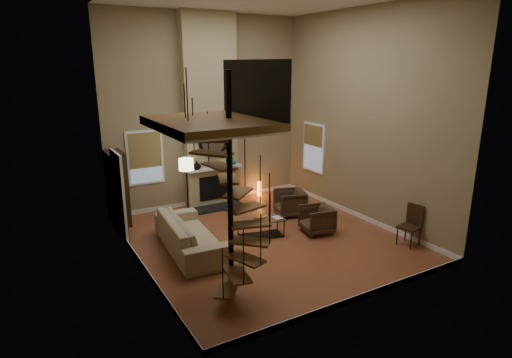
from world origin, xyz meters
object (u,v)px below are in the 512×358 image
floor_lamp (186,169)px  armchair_far (319,219)px  armchair_near (292,203)px  side_chair (412,223)px  accent_lamp (259,189)px  coffee_table (261,226)px  sofa (190,234)px  hutch (117,189)px

floor_lamp → armchair_far: bearing=-44.6°
armchair_near → floor_lamp: bearing=-94.8°
side_chair → armchair_near: bearing=112.6°
armchair_near → accent_lamp: size_ratio=1.75×
coffee_table → side_chair: side_chair is taller
armchair_far → accent_lamp: armchair_far is taller
floor_lamp → accent_lamp: size_ratio=3.77×
sofa → armchair_near: bearing=-73.0°
accent_lamp → armchair_near: bearing=-91.6°
sofa → coffee_table: sofa is taller
coffee_table → side_chair: bearing=-37.2°
hutch → side_chair: hutch is taller
coffee_table → accent_lamp: (1.61, 2.81, -0.03)m
armchair_far → sofa: bearing=-89.9°
hutch → armchair_near: (4.35, -1.75, -0.60)m
armchair_near → coffee_table: size_ratio=0.64×
sofa → armchair_far: 3.25m
armchair_far → coffee_table: armchair_far is taller
coffee_table → floor_lamp: (-1.12, 1.97, 1.13)m
coffee_table → armchair_far: bearing=-20.2°
accent_lamp → coffee_table: bearing=-119.8°
hutch → armchair_far: 5.27m
sofa → floor_lamp: 2.19m
hutch → armchair_far: bearing=-36.9°
armchair_far → accent_lamp: 3.33m
armchair_near → side_chair: side_chair is taller
coffee_table → accent_lamp: bearing=60.2°
armchair_near → accent_lamp: 1.92m
coffee_table → sofa: bearing=175.4°
floor_lamp → side_chair: bearing=-46.2°
armchair_near → side_chair: bearing=39.6°
floor_lamp → accent_lamp: bearing=17.1°
hutch → coffee_table: bearing=-43.4°
sofa → side_chair: size_ratio=2.76×
hutch → accent_lamp: 4.46m
hutch → armchair_far: size_ratio=2.66×
floor_lamp → armchair_near: bearing=-21.9°
coffee_table → accent_lamp: size_ratio=2.72×
sofa → coffee_table: size_ratio=2.14×
armchair_near → side_chair: 3.28m
armchair_near → side_chair: size_ratio=0.83×
sofa → coffee_table: 1.80m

